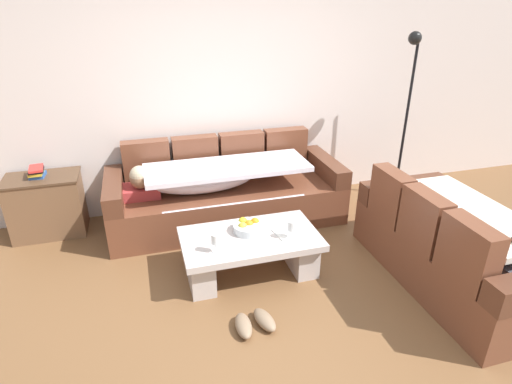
# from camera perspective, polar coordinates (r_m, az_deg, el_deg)

# --- Properties ---
(ground_plane) EXTENTS (14.00, 14.00, 0.00)m
(ground_plane) POSITION_cam_1_polar(r_m,az_deg,el_deg) (3.48, 4.57, -15.79)
(ground_plane) COLOR brown
(back_wall) EXTENTS (9.00, 0.10, 2.70)m
(back_wall) POSITION_cam_1_polar(r_m,az_deg,el_deg) (4.79, -4.08, 13.88)
(back_wall) COLOR silver
(back_wall) RESTS_ON ground_plane
(couch_along_wall) EXTENTS (2.49, 0.92, 0.88)m
(couch_along_wall) POSITION_cam_1_polar(r_m,az_deg,el_deg) (4.58, -4.58, -0.15)
(couch_along_wall) COLOR brown
(couch_along_wall) RESTS_ON ground_plane
(couch_near_window) EXTENTS (0.92, 1.81, 0.88)m
(couch_near_window) POSITION_cam_1_polar(r_m,az_deg,el_deg) (3.97, 25.47, -6.85)
(couch_near_window) COLOR brown
(couch_near_window) RESTS_ON ground_plane
(coffee_table) EXTENTS (1.20, 0.68, 0.38)m
(coffee_table) POSITION_cam_1_polar(r_m,az_deg,el_deg) (3.74, -0.79, -7.85)
(coffee_table) COLOR beige
(coffee_table) RESTS_ON ground_plane
(fruit_bowl) EXTENTS (0.28, 0.28, 0.10)m
(fruit_bowl) POSITION_cam_1_polar(r_m,az_deg,el_deg) (3.73, -1.04, -4.73)
(fruit_bowl) COLOR silver
(fruit_bowl) RESTS_ON coffee_table
(wine_glass_near_left) EXTENTS (0.07, 0.07, 0.17)m
(wine_glass_near_left) POSITION_cam_1_polar(r_m,az_deg,el_deg) (3.41, -5.56, -6.48)
(wine_glass_near_left) COLOR silver
(wine_glass_near_left) RESTS_ON coffee_table
(wine_glass_near_right) EXTENTS (0.07, 0.07, 0.17)m
(wine_glass_near_right) POSITION_cam_1_polar(r_m,az_deg,el_deg) (3.59, 4.83, -4.71)
(wine_glass_near_right) COLOR silver
(wine_glass_near_right) RESTS_ON coffee_table
(open_magazine) EXTENTS (0.31, 0.25, 0.01)m
(open_magazine) POSITION_cam_1_polar(r_m,az_deg,el_deg) (3.73, 4.73, -5.42)
(open_magazine) COLOR white
(open_magazine) RESTS_ON coffee_table
(side_cabinet) EXTENTS (0.72, 0.44, 0.64)m
(side_cabinet) POSITION_cam_1_polar(r_m,az_deg,el_deg) (4.82, -26.57, -1.65)
(side_cabinet) COLOR brown
(side_cabinet) RESTS_ON ground_plane
(book_stack_on_cabinet) EXTENTS (0.16, 0.23, 0.10)m
(book_stack_on_cabinet) POSITION_cam_1_polar(r_m,az_deg,el_deg) (4.70, -27.72, 2.43)
(book_stack_on_cabinet) COLOR #2D569E
(book_stack_on_cabinet) RESTS_ON side_cabinet
(floor_lamp) EXTENTS (0.33, 0.31, 1.95)m
(floor_lamp) POSITION_cam_1_polar(r_m,az_deg,el_deg) (5.18, 19.79, 10.68)
(floor_lamp) COLOR black
(floor_lamp) RESTS_ON ground_plane
(pair_of_shoes) EXTENTS (0.33, 0.30, 0.09)m
(pair_of_shoes) POSITION_cam_1_polar(r_m,az_deg,el_deg) (3.30, -0.25, -17.38)
(pair_of_shoes) COLOR #8C7259
(pair_of_shoes) RESTS_ON ground_plane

